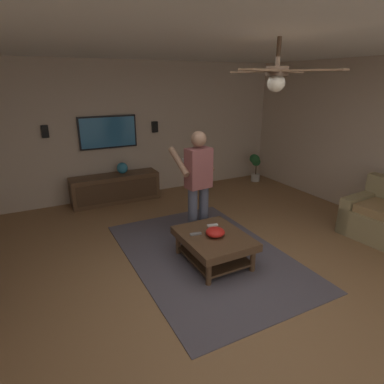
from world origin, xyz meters
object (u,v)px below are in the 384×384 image
(tv, at_px, (108,132))
(potted_plant_short, at_px, (255,164))
(coffee_table, at_px, (214,242))
(ceiling_fan, at_px, (277,75))
(remote_grey, at_px, (196,234))
(wall_speaker_right, at_px, (45,132))
(remote_black, at_px, (211,231))
(bowl, at_px, (215,232))
(media_console, at_px, (116,188))
(vase_round, at_px, (122,168))
(wall_speaker_left, at_px, (155,127))
(person_standing, at_px, (198,180))
(remote_white, at_px, (213,225))

(tv, bearing_deg, potted_plant_short, 83.54)
(coffee_table, relative_size, ceiling_fan, 0.84)
(remote_grey, bearing_deg, wall_speaker_right, 126.44)
(potted_plant_short, relative_size, remote_black, 4.39)
(bowl, bearing_deg, coffee_table, -3.92)
(ceiling_fan, bearing_deg, bowl, 6.01)
(potted_plant_short, bearing_deg, coffee_table, 134.36)
(media_console, height_order, vase_round, vase_round)
(tv, height_order, ceiling_fan, ceiling_fan)
(tv, xyz_separation_m, bowl, (-3.14, -0.54, -0.90))
(media_console, distance_m, ceiling_fan, 4.32)
(tv, xyz_separation_m, ceiling_fan, (-3.97, -0.63, 1.00))
(potted_plant_short, height_order, wall_speaker_right, wall_speaker_right)
(remote_black, bearing_deg, tv, -90.34)
(potted_plant_short, bearing_deg, bowl, 134.69)
(wall_speaker_left, bearing_deg, tv, 90.77)
(wall_speaker_right, relative_size, ceiling_fan, 0.18)
(media_console, relative_size, tv, 1.53)
(person_standing, height_order, wall_speaker_left, person_standing)
(vase_round, bearing_deg, remote_grey, -176.63)
(vase_round, bearing_deg, tv, 40.82)
(tv, bearing_deg, person_standing, 16.27)
(remote_white, relative_size, wall_speaker_right, 0.68)
(potted_plant_short, bearing_deg, vase_round, 86.80)
(tv, relative_size, vase_round, 5.06)
(potted_plant_short, height_order, ceiling_fan, ceiling_fan)
(bowl, bearing_deg, media_console, 10.63)
(potted_plant_short, relative_size, bowl, 2.65)
(potted_plant_short, xyz_separation_m, remote_white, (-2.49, 2.67, -0.00))
(remote_white, relative_size, remote_grey, 1.00)
(ceiling_fan, bearing_deg, coffee_table, 5.63)
(bowl, relative_size, remote_black, 1.66)
(coffee_table, height_order, tv, tv)
(potted_plant_short, xyz_separation_m, vase_round, (0.18, 3.16, 0.24))
(media_console, relative_size, remote_grey, 11.33)
(media_console, bearing_deg, ceiling_fan, 9.61)
(remote_grey, height_order, wall_speaker_right, wall_speaker_right)
(media_console, relative_size, wall_speaker_left, 7.73)
(remote_black, bearing_deg, media_console, -89.47)
(wall_speaker_left, relative_size, wall_speaker_right, 1.00)
(remote_grey, bearing_deg, coffee_table, -18.00)
(tv, height_order, person_standing, tv)
(coffee_table, height_order, potted_plant_short, potted_plant_short)
(tv, bearing_deg, wall_speaker_right, -90.67)
(tv, bearing_deg, vase_round, 40.82)
(potted_plant_short, relative_size, wall_speaker_left, 2.99)
(tv, distance_m, remote_grey, 3.16)
(wall_speaker_left, bearing_deg, coffee_table, 172.20)
(media_console, distance_m, wall_speaker_right, 1.63)
(media_console, bearing_deg, person_standing, 17.98)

